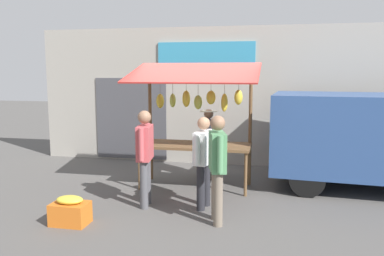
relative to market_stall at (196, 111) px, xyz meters
The scene contains 9 objects.
ground_plane 1.55m from the market_stall, 82.86° to the left, with size 40.00×40.00×0.00m, color #514F4C.
street_backdrop 2.15m from the market_stall, 88.64° to the right, with size 9.00×0.30×3.40m.
market_stall is the anchor object (origin of this frame).
vendor_with_sunhat 0.98m from the market_stall, 101.34° to the right, with size 0.39×0.65×1.52m.
shopper_with_shopping_bag 2.06m from the market_stall, 110.77° to the left, with size 0.35×0.69×1.67m.
shopper_in_grey_tee 1.44m from the market_stall, 107.07° to the left, with size 0.30×0.67×1.57m.
shopper_with_ponytail 1.58m from the market_stall, 65.07° to the left, with size 0.29×0.70×1.67m.
parked_van 3.62m from the market_stall, behind, with size 4.53×2.20×1.88m.
produce_crate_near 3.11m from the market_stall, 57.96° to the left, with size 0.55×0.38×0.45m.
Camera 1 is at (-1.54, 7.62, 2.33)m, focal length 37.06 mm.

